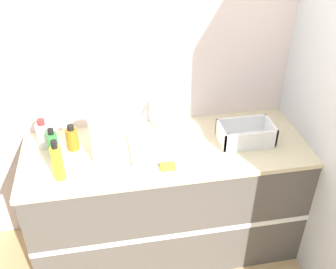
{
  "coord_description": "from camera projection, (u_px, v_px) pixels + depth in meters",
  "views": [
    {
      "loc": [
        -0.36,
        -1.68,
        2.38
      ],
      "look_at": [
        0.0,
        0.3,
        1.02
      ],
      "focal_mm": 42.0,
      "sensor_mm": 36.0,
      "label": 1
    }
  ],
  "objects": [
    {
      "name": "wall_back",
      "position": [
        157.0,
        66.0,
        2.59
      ],
      "size": [
        4.22,
        0.06,
        2.6
      ],
      "color": "silver",
      "rests_on": "ground_plane"
    },
    {
      "name": "wall_right",
      "position": [
        315.0,
        79.0,
        2.44
      ],
      "size": [
        0.06,
        2.67,
        2.6
      ],
      "color": "silver",
      "rests_on": "ground_plane"
    },
    {
      "name": "counter_cabinet",
      "position": [
        167.0,
        198.0,
        2.78
      ],
      "size": [
        1.84,
        0.69,
        0.9
      ],
      "color": "#514C47",
      "rests_on": "ground_plane"
    },
    {
      "name": "sink",
      "position": [
        168.0,
        144.0,
        2.52
      ],
      "size": [
        0.49,
        0.33,
        0.3
      ],
      "color": "silver",
      "rests_on": "counter_cabinet"
    },
    {
      "name": "paper_towel_roll",
      "position": [
        101.0,
        138.0,
        2.36
      ],
      "size": [
        0.14,
        0.14,
        0.28
      ],
      "color": "#4C4C51",
      "rests_on": "counter_cabinet"
    },
    {
      "name": "dish_rack",
      "position": [
        245.0,
        135.0,
        2.55
      ],
      "size": [
        0.35,
        0.21,
        0.13
      ],
      "color": "white",
      "rests_on": "counter_cabinet"
    },
    {
      "name": "bottle_green",
      "position": [
        53.0,
        143.0,
        2.41
      ],
      "size": [
        0.06,
        0.06,
        0.19
      ],
      "color": "#2D8C3D",
      "rests_on": "counter_cabinet"
    },
    {
      "name": "bottle_white_spray",
      "position": [
        43.0,
        134.0,
        2.49
      ],
      "size": [
        0.08,
        0.08,
        0.2
      ],
      "color": "white",
      "rests_on": "counter_cabinet"
    },
    {
      "name": "bottle_amber",
      "position": [
        72.0,
        138.0,
        2.47
      ],
      "size": [
        0.08,
        0.08,
        0.18
      ],
      "color": "#B26B19",
      "rests_on": "counter_cabinet"
    },
    {
      "name": "bottle_yellow",
      "position": [
        58.0,
        162.0,
        2.21
      ],
      "size": [
        0.06,
        0.06,
        0.26
      ],
      "color": "yellow",
      "rests_on": "counter_cabinet"
    },
    {
      "name": "sponge",
      "position": [
        168.0,
        166.0,
        2.34
      ],
      "size": [
        0.09,
        0.06,
        0.02
      ],
      "color": "yellow",
      "rests_on": "counter_cabinet"
    }
  ]
}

